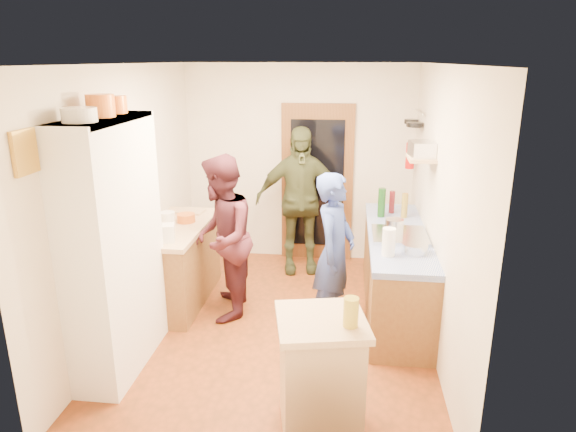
% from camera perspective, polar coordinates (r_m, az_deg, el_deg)
% --- Properties ---
extents(floor, '(3.00, 4.00, 0.02)m').
position_cam_1_polar(floor, '(5.43, -1.02, -12.17)').
color(floor, brown).
rests_on(floor, ground).
extents(ceiling, '(3.00, 4.00, 0.02)m').
position_cam_1_polar(ceiling, '(4.74, -1.19, 16.68)').
color(ceiling, silver).
rests_on(ceiling, ground).
extents(wall_back, '(3.00, 0.02, 2.60)m').
position_cam_1_polar(wall_back, '(6.87, 1.21, 5.80)').
color(wall_back, beige).
rests_on(wall_back, ground).
extents(wall_front, '(3.00, 0.02, 2.60)m').
position_cam_1_polar(wall_front, '(3.07, -6.32, -8.97)').
color(wall_front, beige).
rests_on(wall_front, ground).
extents(wall_left, '(0.02, 4.00, 2.60)m').
position_cam_1_polar(wall_left, '(5.34, -17.37, 1.72)').
color(wall_left, beige).
rests_on(wall_left, ground).
extents(wall_right, '(0.02, 4.00, 2.60)m').
position_cam_1_polar(wall_right, '(4.95, 16.47, 0.63)').
color(wall_right, beige).
rests_on(wall_right, ground).
extents(door_frame, '(0.95, 0.06, 2.10)m').
position_cam_1_polar(door_frame, '(6.86, 3.25, 3.63)').
color(door_frame, brown).
rests_on(door_frame, ground).
extents(door_glass, '(0.70, 0.02, 1.70)m').
position_cam_1_polar(door_glass, '(6.83, 3.23, 3.56)').
color(door_glass, black).
rests_on(door_glass, door_frame).
extents(hutch_body, '(0.40, 1.20, 2.20)m').
position_cam_1_polar(hutch_body, '(4.62, -18.72, -3.37)').
color(hutch_body, white).
rests_on(hutch_body, ground).
extents(hutch_top_shelf, '(0.40, 1.14, 0.04)m').
position_cam_1_polar(hutch_top_shelf, '(4.38, -20.07, 10.00)').
color(hutch_top_shelf, white).
rests_on(hutch_top_shelf, hutch_body).
extents(plate_stack, '(0.25, 0.25, 0.11)m').
position_cam_1_polar(plate_stack, '(4.09, -22.18, 10.37)').
color(plate_stack, white).
rests_on(plate_stack, hutch_top_shelf).
extents(orange_pot_a, '(0.22, 0.22, 0.18)m').
position_cam_1_polar(orange_pot_a, '(4.39, -20.12, 11.43)').
color(orange_pot_a, orange).
rests_on(orange_pot_a, hutch_top_shelf).
extents(orange_pot_b, '(0.16, 0.16, 0.15)m').
position_cam_1_polar(orange_pot_b, '(4.66, -18.45, 11.67)').
color(orange_pot_b, orange).
rests_on(orange_pot_b, hutch_top_shelf).
extents(left_counter_base, '(0.60, 1.40, 0.85)m').
position_cam_1_polar(left_counter_base, '(5.90, -12.11, -5.41)').
color(left_counter_base, brown).
rests_on(left_counter_base, ground).
extents(left_counter_top, '(0.64, 1.44, 0.05)m').
position_cam_1_polar(left_counter_top, '(5.75, -12.39, -1.25)').
color(left_counter_top, '#D2B081').
rests_on(left_counter_top, left_counter_base).
extents(toaster, '(0.26, 0.21, 0.17)m').
position_cam_1_polar(toaster, '(5.24, -13.75, -1.87)').
color(toaster, white).
rests_on(toaster, left_counter_top).
extents(kettle, '(0.17, 0.17, 0.18)m').
position_cam_1_polar(kettle, '(5.65, -13.23, -0.42)').
color(kettle, white).
rests_on(kettle, left_counter_top).
extents(orange_bowl, '(0.25, 0.25, 0.09)m').
position_cam_1_polar(orange_bowl, '(5.82, -11.26, -0.21)').
color(orange_bowl, orange).
rests_on(orange_bowl, left_counter_top).
extents(chopping_board, '(0.33, 0.26, 0.02)m').
position_cam_1_polar(chopping_board, '(6.18, -10.75, 0.52)').
color(chopping_board, '#D2B081').
rests_on(chopping_board, left_counter_top).
extents(right_counter_base, '(0.60, 2.20, 0.84)m').
position_cam_1_polar(right_counter_base, '(5.67, 11.83, -6.37)').
color(right_counter_base, brown).
rests_on(right_counter_base, ground).
extents(right_counter_top, '(0.62, 2.22, 0.06)m').
position_cam_1_polar(right_counter_top, '(5.51, 12.11, -2.08)').
color(right_counter_top, '#1937A3').
rests_on(right_counter_top, right_counter_base).
extents(hob, '(0.55, 0.58, 0.04)m').
position_cam_1_polar(hob, '(5.35, 12.28, -2.10)').
color(hob, silver).
rests_on(hob, right_counter_top).
extents(pot_on_hob, '(0.19, 0.19, 0.12)m').
position_cam_1_polar(pot_on_hob, '(5.40, 11.73, -0.98)').
color(pot_on_hob, silver).
rests_on(pot_on_hob, hob).
extents(bottle_a, '(0.10, 0.10, 0.34)m').
position_cam_1_polar(bottle_a, '(5.96, 10.36, 1.48)').
color(bottle_a, '#143F14').
rests_on(bottle_a, right_counter_top).
extents(bottle_b, '(0.08, 0.08, 0.26)m').
position_cam_1_polar(bottle_b, '(6.15, 11.47, 1.53)').
color(bottle_b, '#591419').
rests_on(bottle_b, right_counter_top).
extents(bottle_c, '(0.07, 0.07, 0.28)m').
position_cam_1_polar(bottle_c, '(5.99, 12.83, 1.14)').
color(bottle_c, olive).
rests_on(bottle_c, right_counter_top).
extents(paper_towel, '(0.14, 0.14, 0.26)m').
position_cam_1_polar(paper_towel, '(4.80, 11.13, -2.85)').
color(paper_towel, white).
rests_on(paper_towel, right_counter_top).
extents(mixing_bowl, '(0.28, 0.28, 0.09)m').
position_cam_1_polar(mixing_bowl, '(4.95, 13.89, -3.51)').
color(mixing_bowl, silver).
rests_on(mixing_bowl, right_counter_top).
extents(island_base, '(0.65, 0.65, 0.86)m').
position_cam_1_polar(island_base, '(3.90, 3.60, -17.50)').
color(island_base, '#D2B081').
rests_on(island_base, ground).
extents(island_top, '(0.73, 0.73, 0.05)m').
position_cam_1_polar(island_top, '(3.66, 3.73, -11.63)').
color(island_top, '#D2B081').
rests_on(island_top, island_base).
extents(cutting_board, '(0.40, 0.34, 0.02)m').
position_cam_1_polar(cutting_board, '(3.70, 2.84, -11.16)').
color(cutting_board, white).
rests_on(cutting_board, island_top).
extents(oil_jar, '(0.12, 0.12, 0.21)m').
position_cam_1_polar(oil_jar, '(3.53, 7.00, -10.55)').
color(oil_jar, '#AD9E2D').
rests_on(oil_jar, island_top).
extents(pan_rail, '(0.02, 0.65, 0.02)m').
position_cam_1_polar(pan_rail, '(6.30, 14.40, 11.15)').
color(pan_rail, silver).
rests_on(pan_rail, wall_right).
extents(pan_hang_a, '(0.18, 0.18, 0.05)m').
position_cam_1_polar(pan_hang_a, '(6.13, 13.95, 9.81)').
color(pan_hang_a, black).
rests_on(pan_hang_a, pan_rail).
extents(pan_hang_b, '(0.16, 0.16, 0.05)m').
position_cam_1_polar(pan_hang_b, '(6.33, 13.73, 9.86)').
color(pan_hang_b, black).
rests_on(pan_hang_b, pan_rail).
extents(pan_hang_c, '(0.17, 0.17, 0.05)m').
position_cam_1_polar(pan_hang_c, '(6.53, 13.54, 10.17)').
color(pan_hang_c, black).
rests_on(pan_hang_c, pan_rail).
extents(wall_shelf, '(0.26, 0.42, 0.03)m').
position_cam_1_polar(wall_shelf, '(5.28, 14.57, 6.24)').
color(wall_shelf, '#D2B081').
rests_on(wall_shelf, wall_right).
extents(radio, '(0.25, 0.32, 0.15)m').
position_cam_1_polar(radio, '(5.26, 14.64, 7.20)').
color(radio, silver).
rests_on(radio, wall_shelf).
extents(ext_bracket, '(0.06, 0.10, 0.04)m').
position_cam_1_polar(ext_bracket, '(6.55, 13.92, 6.09)').
color(ext_bracket, black).
rests_on(ext_bracket, wall_right).
extents(fire_extinguisher, '(0.11, 0.11, 0.32)m').
position_cam_1_polar(fire_extinguisher, '(6.54, 13.42, 6.54)').
color(fire_extinguisher, red).
rests_on(fire_extinguisher, wall_right).
extents(picture_frame, '(0.03, 0.25, 0.30)m').
position_cam_1_polar(picture_frame, '(3.85, -27.22, 6.33)').
color(picture_frame, gold).
rests_on(picture_frame, wall_left).
extents(person_hob, '(0.54, 0.67, 1.61)m').
position_cam_1_polar(person_hob, '(5.08, 5.42, -4.21)').
color(person_hob, '#2F418E').
rests_on(person_hob, ground).
extents(person_left, '(0.75, 0.91, 1.74)m').
position_cam_1_polar(person_left, '(5.38, -7.03, -2.31)').
color(person_left, '#411922').
rests_on(person_left, ground).
extents(person_back, '(1.16, 0.66, 1.87)m').
position_cam_1_polar(person_back, '(6.46, 1.36, 1.74)').
color(person_back, '#373D21').
rests_on(person_back, ground).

